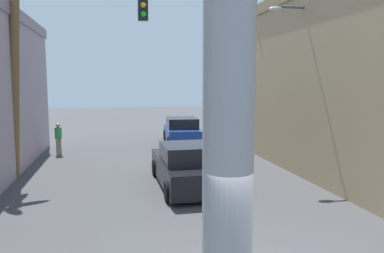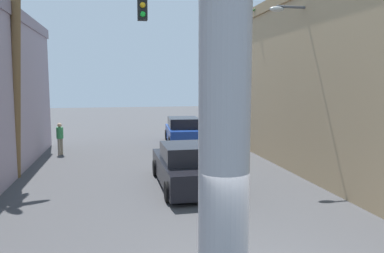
{
  "view_description": "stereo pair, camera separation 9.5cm",
  "coord_description": "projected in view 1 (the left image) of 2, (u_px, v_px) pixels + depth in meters",
  "views": [
    {
      "loc": [
        -2.41,
        -5.27,
        3.68
      ],
      "look_at": [
        0.0,
        6.09,
        2.32
      ],
      "focal_mm": 35.0,
      "sensor_mm": 36.0,
      "label": 1
    },
    {
      "loc": [
        -2.32,
        -5.29,
        3.68
      ],
      "look_at": [
        0.0,
        6.09,
        2.32
      ],
      "focal_mm": 35.0,
      "sensor_mm": 36.0,
      "label": 2
    }
  ],
  "objects": [
    {
      "name": "palm_tree_mid_right",
      "position": [
        279.0,
        59.0,
        18.78
      ],
      "size": [
        2.89,
        2.91,
        7.98
      ],
      "color": "brown",
      "rests_on": "ground"
    },
    {
      "name": "car_lead",
      "position": [
        188.0,
        167.0,
        13.31
      ],
      "size": [
        2.16,
        4.84,
        1.56
      ],
      "color": "black",
      "rests_on": "ground"
    },
    {
      "name": "pedestrian_far_left",
      "position": [
        58.0,
        136.0,
        19.02
      ],
      "size": [
        0.46,
        0.46,
        1.64
      ],
      "color": "gray",
      "rests_on": "ground"
    },
    {
      "name": "traffic_light_mast",
      "position": [
        33.0,
        57.0,
        8.97
      ],
      "size": [
        4.9,
        0.32,
        6.14
      ],
      "color": "#333333",
      "rests_on": "ground"
    },
    {
      "name": "street_lamp",
      "position": [
        316.0,
        73.0,
        14.47
      ],
      "size": [
        2.47,
        0.28,
        6.64
      ],
      "color": "#59595E",
      "rests_on": "ground"
    },
    {
      "name": "car_far",
      "position": [
        182.0,
        131.0,
        22.96
      ],
      "size": [
        2.29,
        4.47,
        1.56
      ],
      "color": "black",
      "rests_on": "ground"
    },
    {
      "name": "ground_plane",
      "position": [
        173.0,
        171.0,
        15.76
      ],
      "size": [
        84.79,
        84.79,
        0.0
      ],
      "primitive_type": "plane",
      "color": "#424244"
    },
    {
      "name": "palm_tree_mid_left",
      "position": [
        13.0,
        53.0,
        14.15
      ],
      "size": [
        2.39,
        2.35,
        8.16
      ],
      "color": "brown",
      "rests_on": "ground"
    }
  ]
}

